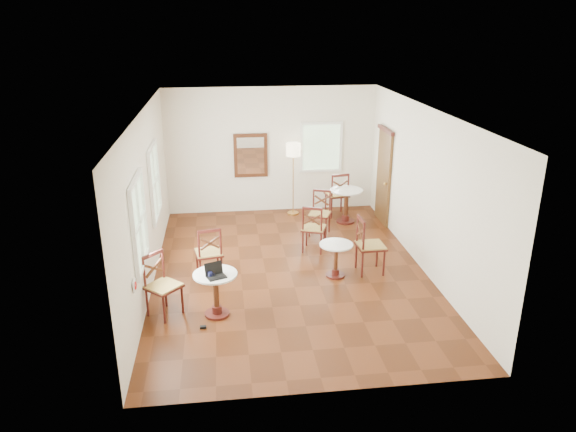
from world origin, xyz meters
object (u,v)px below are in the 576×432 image
object	(u,v)px
chair_back_b	(320,213)
cafe_table_mid	(336,256)
cafe_table_near	(216,289)
chair_mid_a	(314,228)
chair_near_a	(209,253)
power_adapter	(203,327)
cafe_table_back	(346,202)
water_glass	(210,268)
laptop	(215,273)
floor_lamp	(293,154)
chair_mid_b	(369,245)
chair_near_b	(162,285)
mouse	(216,268)
navy_mug	(210,275)
chair_back_a	(337,194)

from	to	relation	value
chair_back_b	cafe_table_mid	bearing A→B (deg)	-69.54
cafe_table_near	chair_mid_a	world-z (taller)	chair_mid_a
chair_near_a	power_adapter	size ratio (longest dim) A/B	10.52
chair_back_b	cafe_table_back	bearing A→B (deg)	63.97
water_glass	power_adapter	distance (m)	0.92
laptop	power_adapter	world-z (taller)	laptop
chair_near_a	water_glass	world-z (taller)	chair_near_a
floor_lamp	water_glass	xyz separation A→B (m)	(-1.91, -4.45, -0.69)
cafe_table_mid	chair_mid_b	world-z (taller)	chair_mid_b
chair_near_a	laptop	distance (m)	1.44
chair_near_b	cafe_table_near	bearing A→B (deg)	-56.47
chair_near_a	chair_near_b	size ratio (longest dim) A/B	0.99
chair_mid_b	mouse	bearing A→B (deg)	109.34
laptop	chair_near_b	bearing A→B (deg)	143.86
mouse	navy_mug	distance (m)	0.27
water_glass	cafe_table_back	bearing A→B (deg)	50.74
cafe_table_back	chair_near_a	distance (m)	4.00
floor_lamp	power_adapter	xyz separation A→B (m)	(-2.05, -4.94, -1.45)
chair_mid_a	power_adapter	distance (m)	3.50
cafe_table_back	chair_near_b	world-z (taller)	chair_near_b
chair_near_a	chair_mid_a	xyz separation A→B (m)	(2.08, 1.00, -0.02)
chair_mid_a	chair_back_a	distance (m)	2.20
cafe_table_near	chair_back_b	size ratio (longest dim) A/B	0.76
chair_near_a	laptop	bearing A→B (deg)	84.45
cafe_table_back	chair_mid_a	distance (m)	1.83
chair_near_a	chair_back_a	distance (m)	4.23
mouse	water_glass	distance (m)	0.10
cafe_table_mid	navy_mug	xyz separation A→B (m)	(-2.23, -1.24, 0.38)
chair_mid_a	mouse	distance (m)	2.93
chair_near_a	navy_mug	size ratio (longest dim) A/B	9.99
chair_near_a	mouse	world-z (taller)	chair_near_a
cafe_table_mid	chair_mid_b	distance (m)	0.66
chair_near_b	floor_lamp	xyz separation A→B (m)	(2.68, 4.43, 0.96)
cafe_table_near	chair_mid_a	bearing A→B (deg)	49.86
cafe_table_back	chair_mid_b	world-z (taller)	chair_mid_b
cafe_table_mid	chair_mid_a	world-z (taller)	chair_mid_a
chair_near_a	power_adapter	xyz separation A→B (m)	(-0.09, -1.70, -0.49)
laptop	water_glass	bearing A→B (deg)	89.04
cafe_table_back	laptop	bearing A→B (deg)	-127.02
cafe_table_back	chair_mid_a	xyz separation A→B (m)	(-1.02, -1.53, 0.00)
cafe_table_back	laptop	world-z (taller)	laptop
chair_near_a	chair_mid_a	size ratio (longest dim) A/B	1.03
chair_mid_a	water_glass	size ratio (longest dim) A/B	10.27
chair_back_b	chair_near_b	bearing A→B (deg)	-112.36
laptop	water_glass	distance (m)	0.22
cafe_table_back	water_glass	xyz separation A→B (m)	(-3.05, -3.73, 0.29)
chair_back_a	mouse	size ratio (longest dim) A/B	10.95
cafe_table_mid	chair_mid_b	xyz separation A→B (m)	(0.64, 0.10, 0.14)
chair_mid_a	chair_mid_b	size ratio (longest dim) A/B	0.91
water_glass	power_adapter	world-z (taller)	water_glass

